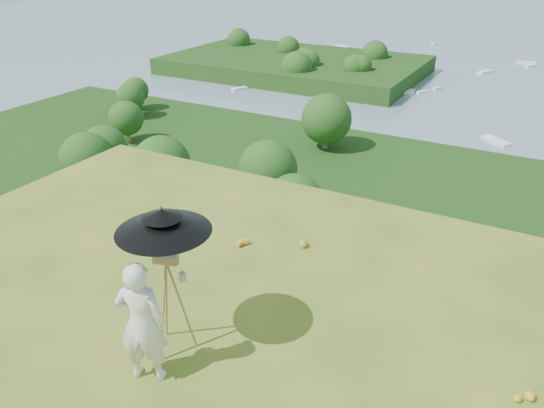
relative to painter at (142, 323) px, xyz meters
The scene contains 11 objects.
forest_slope 45.60m from the painter, 89.27° to the left, with size 140.00×56.00×22.00m, color #133C10.
shoreline_tier 83.09m from the painter, 89.66° to the left, with size 170.00×28.00×8.00m, color slate.
peninsula 174.09m from the painter, 115.77° to the left, with size 90.00×60.00×12.00m, color #133C10, non-canonical shape.
slope_trees 37.94m from the painter, 89.27° to the left, with size 110.00×50.00×6.00m, color #19541B, non-canonical shape.
harbor_town 80.41m from the painter, 89.66° to the left, with size 110.00×22.00×5.00m, color silver, non-canonical shape.
moored_boats 164.57m from the painter, 94.30° to the left, with size 140.00×140.00×0.70m, color white, non-canonical shape.
wildflowers 0.97m from the painter, 34.11° to the right, with size 10.00×10.50×0.12m, color gold, non-canonical shape.
painter is the anchor object (origin of this frame).
field_easel 0.61m from the painter, 94.85° to the left, with size 0.66×0.66×1.73m, color olive, non-canonical shape.
sun_umbrella 1.13m from the painter, 95.38° to the left, with size 1.23×1.23×0.77m, color black, non-canonical shape.
painter_cap 0.82m from the painter, ahead, with size 0.18×0.22×0.10m, color pink, non-canonical shape.
Camera 1 is at (3.50, -3.25, 5.12)m, focal length 35.00 mm.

